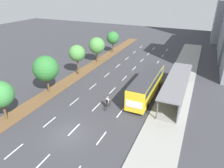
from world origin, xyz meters
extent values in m
plane|color=#38383D|center=(0.00, 0.00, 0.00)|extent=(140.00, 140.00, 0.00)
cube|color=brown|center=(-8.30, 20.00, 0.06)|extent=(2.60, 52.00, 0.12)
cube|color=gray|center=(9.25, 20.00, 0.07)|extent=(4.50, 52.00, 0.15)
cube|color=white|center=(-3.50, -4.35, 0.00)|extent=(0.14, 2.31, 0.01)
cube|color=white|center=(-3.50, 0.96, 0.00)|extent=(0.14, 2.31, 0.01)
cube|color=white|center=(-3.50, 6.27, 0.00)|extent=(0.14, 2.31, 0.01)
cube|color=white|center=(-3.50, 11.57, 0.00)|extent=(0.14, 2.31, 0.01)
cube|color=white|center=(-3.50, 16.88, 0.00)|extent=(0.14, 2.31, 0.01)
cube|color=white|center=(-3.50, 22.19, 0.00)|extent=(0.14, 2.31, 0.01)
cube|color=white|center=(-3.50, 27.50, 0.00)|extent=(0.14, 2.31, 0.01)
cube|color=white|center=(-3.50, 32.80, 0.00)|extent=(0.14, 2.31, 0.01)
cube|color=white|center=(-3.50, 38.11, 0.00)|extent=(0.14, 2.31, 0.01)
cube|color=white|center=(0.00, -4.35, 0.00)|extent=(0.14, 2.31, 0.01)
cube|color=white|center=(0.00, 0.96, 0.00)|extent=(0.14, 2.31, 0.01)
cube|color=white|center=(0.00, 6.27, 0.00)|extent=(0.14, 2.31, 0.01)
cube|color=white|center=(0.00, 11.57, 0.00)|extent=(0.14, 2.31, 0.01)
cube|color=white|center=(0.00, 16.88, 0.00)|extent=(0.14, 2.31, 0.01)
cube|color=white|center=(0.00, 22.19, 0.00)|extent=(0.14, 2.31, 0.01)
cube|color=white|center=(0.00, 27.50, 0.00)|extent=(0.14, 2.31, 0.01)
cube|color=white|center=(0.00, 32.80, 0.00)|extent=(0.14, 2.31, 0.01)
cube|color=white|center=(0.00, 38.11, 0.00)|extent=(0.14, 2.31, 0.01)
cube|color=white|center=(3.50, 0.96, 0.00)|extent=(0.14, 2.31, 0.01)
cube|color=white|center=(3.50, 6.27, 0.00)|extent=(0.14, 2.31, 0.01)
cube|color=white|center=(3.50, 11.57, 0.00)|extent=(0.14, 2.31, 0.01)
cube|color=white|center=(3.50, 16.88, 0.00)|extent=(0.14, 2.31, 0.01)
cube|color=white|center=(3.50, 22.19, 0.00)|extent=(0.14, 2.31, 0.01)
cube|color=white|center=(3.50, 27.50, 0.00)|extent=(0.14, 2.31, 0.01)
cube|color=white|center=(3.50, 32.80, 0.00)|extent=(0.14, 2.31, 0.01)
cube|color=white|center=(3.50, 38.11, 0.00)|extent=(0.14, 2.31, 0.01)
cube|color=gray|center=(9.25, 13.19, 0.20)|extent=(2.60, 13.61, 0.10)
cylinder|color=#56565B|center=(8.07, 6.63, 1.55)|extent=(0.16, 0.16, 2.60)
cylinder|color=#56565B|center=(8.07, 19.75, 1.55)|extent=(0.16, 0.16, 2.60)
cylinder|color=#56565B|center=(10.43, 6.63, 1.55)|extent=(0.16, 0.16, 2.60)
cylinder|color=#56565B|center=(10.43, 19.75, 1.55)|extent=(0.16, 0.16, 2.60)
cube|color=gray|center=(10.49, 13.19, 1.55)|extent=(0.10, 12.93, 2.34)
cube|color=slate|center=(9.25, 13.19, 2.93)|extent=(2.90, 14.01, 0.16)
cube|color=yellow|center=(5.25, 11.97, 1.85)|extent=(2.50, 11.20, 2.80)
cube|color=#2D3D4C|center=(5.25, 11.97, 2.70)|extent=(2.54, 10.30, 0.90)
cube|color=#333338|center=(5.25, 11.97, 3.31)|extent=(2.45, 10.98, 0.12)
cube|color=#2D3D4C|center=(5.25, 17.59, 2.20)|extent=(2.25, 0.06, 1.54)
cube|color=white|center=(5.25, 6.35, 1.65)|extent=(2.12, 0.04, 0.90)
cylinder|color=black|center=(4.15, 15.45, 0.50)|extent=(0.30, 1.00, 1.00)
cylinder|color=black|center=(6.35, 15.45, 0.50)|extent=(0.30, 1.00, 1.00)
cylinder|color=black|center=(4.15, 8.50, 0.50)|extent=(0.30, 1.00, 1.00)
cylinder|color=black|center=(6.35, 8.50, 0.50)|extent=(0.30, 1.00, 1.00)
torus|color=black|center=(1.50, 7.23, 0.36)|extent=(0.06, 0.72, 0.72)
torus|color=black|center=(1.50, 6.13, 0.36)|extent=(0.06, 0.72, 0.72)
cylinder|color=black|center=(1.50, 6.68, 0.64)|extent=(0.05, 0.94, 0.05)
cylinder|color=black|center=(1.50, 6.58, 0.46)|extent=(0.05, 0.57, 0.42)
cylinder|color=black|center=(1.50, 6.48, 0.66)|extent=(0.04, 0.04, 0.40)
cube|color=black|center=(1.50, 6.48, 0.86)|extent=(0.12, 0.24, 0.06)
cylinder|color=black|center=(1.50, 7.18, 0.91)|extent=(0.46, 0.04, 0.04)
cube|color=silver|center=(1.50, 6.66, 1.19)|extent=(0.30, 0.36, 0.59)
cube|color=black|center=(1.50, 6.50, 1.21)|extent=(0.26, 0.26, 0.42)
sphere|color=tan|center=(1.50, 6.78, 1.61)|extent=(0.20, 0.20, 0.20)
cylinder|color=brown|center=(1.38, 6.63, 0.79)|extent=(0.12, 0.42, 0.25)
cylinder|color=brown|center=(1.38, 6.80, 0.53)|extent=(0.10, 0.17, 0.41)
cylinder|color=brown|center=(1.62, 6.63, 0.79)|extent=(0.12, 0.42, 0.25)
cylinder|color=brown|center=(1.62, 6.80, 0.53)|extent=(0.10, 0.17, 0.41)
cylinder|color=silver|center=(1.33, 6.88, 1.24)|extent=(0.09, 0.47, 0.28)
cylinder|color=silver|center=(1.67, 6.88, 1.24)|extent=(0.09, 0.47, 0.28)
cylinder|color=brown|center=(-8.53, -0.85, 1.25)|extent=(0.28, 0.28, 2.26)
sphere|color=#38843D|center=(-8.53, -0.85, 3.54)|extent=(3.11, 3.11, 3.11)
cylinder|color=brown|center=(-8.55, 6.96, 1.34)|extent=(0.28, 0.28, 2.44)
sphere|color=#2D7533|center=(-8.55, 6.96, 3.96)|extent=(3.74, 3.74, 3.74)
cylinder|color=brown|center=(-8.28, 14.76, 1.58)|extent=(0.28, 0.28, 2.93)
sphere|color=#4C8E42|center=(-8.28, 14.76, 4.14)|extent=(2.90, 2.90, 2.90)
cylinder|color=brown|center=(-8.52, 22.57, 1.22)|extent=(0.28, 0.28, 2.21)
sphere|color=#4C8E42|center=(-8.52, 22.57, 3.60)|extent=(3.39, 3.39, 3.39)
cylinder|color=brown|center=(-8.35, 30.37, 1.30)|extent=(0.28, 0.28, 2.37)
sphere|color=#2D7533|center=(-8.35, 30.37, 3.62)|extent=(3.03, 3.03, 3.03)
camera|label=1|loc=(11.64, -14.31, 14.67)|focal=32.73mm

